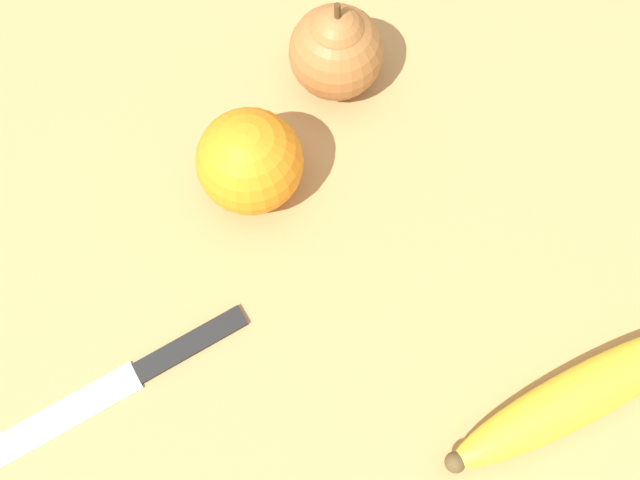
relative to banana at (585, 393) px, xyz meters
The scene contains 5 objects.
ground_plane 0.19m from the banana, 41.14° to the right, with size 3.00×3.00×0.00m, color tan.
banana is the anchor object (origin of this frame).
orange 0.29m from the banana, 54.24° to the right, with size 0.08×0.08×0.08m.
pear 0.32m from the banana, 76.28° to the right, with size 0.08×0.08×0.10m.
paring_knife 0.32m from the banana, 21.27° to the right, with size 0.20×0.06×0.01m.
Camera 1 is at (0.07, 0.15, 0.54)m, focal length 42.00 mm.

